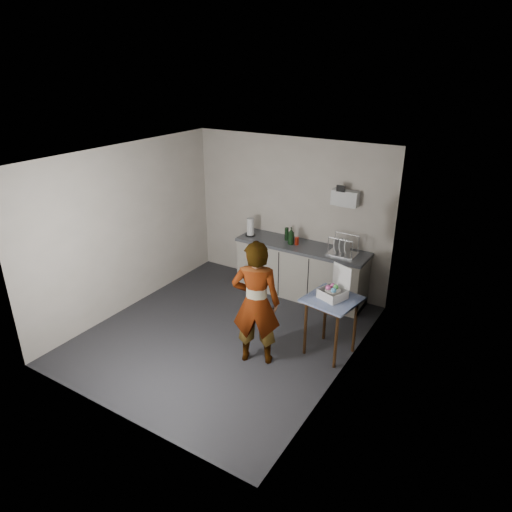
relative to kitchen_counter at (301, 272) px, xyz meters
The scene contains 15 objects.
ground 1.80m from the kitchen_counter, 103.24° to the right, with size 4.00×4.00×0.00m, color #28282D.
wall_back 1.00m from the kitchen_counter, 144.05° to the left, with size 3.60×0.02×2.60m, color beige.
wall_right 2.36m from the kitchen_counter, 50.73° to the right, with size 0.02×4.00×2.60m, color beige.
wall_left 2.91m from the kitchen_counter, 142.18° to the right, with size 0.02×4.00×2.60m, color beige.
ceiling 2.78m from the kitchen_counter, 103.24° to the right, with size 3.60×4.00×0.01m, color white.
kitchen_counter is the anchor object (origin of this frame).
wall_shelf 1.47m from the kitchen_counter, 20.15° to the left, with size 0.42×0.18×0.37m.
side_table 1.75m from the kitchen_counter, 50.28° to the right, with size 0.75×0.75×0.84m.
standing_man 2.05m from the kitchen_counter, 80.60° to the right, with size 0.62×0.41×1.71m, color #B2A593.
soap_bottle 0.66m from the kitchen_counter, 163.05° to the right, with size 0.11×0.11×0.29m, color black.
soda_can 0.55m from the kitchen_counter, 164.27° to the right, with size 0.07×0.07×0.13m, color red.
dark_bottle 0.68m from the kitchen_counter, 168.02° to the left, with size 0.06×0.06×0.22m, color black.
paper_towel 1.16m from the kitchen_counter, behind, with size 0.18×0.18×0.31m.
dish_rack 0.90m from the kitchen_counter, ahead, with size 0.43×0.33×0.30m.
bakery_box 1.77m from the kitchen_counter, 49.68° to the right, with size 0.39×0.40×0.43m.
Camera 1 is at (3.40, -4.64, 3.70)m, focal length 32.00 mm.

